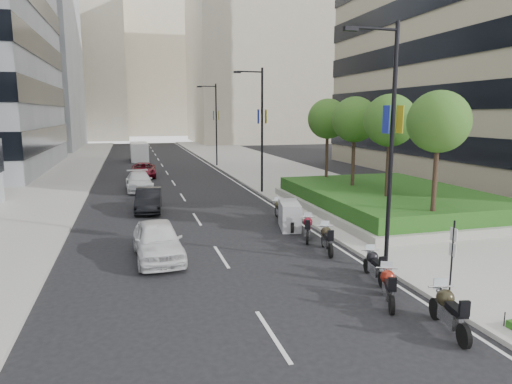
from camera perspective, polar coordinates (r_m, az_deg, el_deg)
name	(u,v)px	position (r m, az deg, el deg)	size (l,w,h in m)	color
ground	(288,288)	(15.72, 4.01, -11.92)	(160.00, 160.00, 0.00)	black
sidewalk_right	(274,171)	(46.28, 2.20, 2.65)	(10.00, 100.00, 0.15)	#9E9B93
sidewalk_left	(49,179)	(44.70, -24.41, 1.53)	(8.00, 100.00, 0.15)	#9E9B93
lane_edge	(222,173)	(44.98, -4.25, 2.33)	(0.12, 100.00, 0.01)	silver
lane_centre	(169,175)	(44.28, -10.87, 2.07)	(0.12, 100.00, 0.01)	silver
building_grey_far	(2,55)	(86.40, -29.12, 14.68)	(22.00, 26.00, 30.00)	gray
building_cream_right	(261,54)	(98.31, 0.62, 16.89)	(28.00, 24.00, 36.00)	#B7AD93
building_cream_left	(66,63)	(115.06, -22.64, 14.62)	(26.00, 24.00, 34.00)	#B7AD93
building_cream_centre	(152,66)	(134.59, -12.85, 15.16)	(30.00, 24.00, 38.00)	#B7AD93
planter	(390,206)	(28.58, 16.38, -1.64)	(10.00, 14.00, 0.40)	gray
hedge	(390,196)	(28.47, 16.44, -0.45)	(9.40, 13.40, 0.80)	#1C4E16
tree_0	(439,122)	(22.26, 21.87, 8.10)	(2.80, 2.80, 6.30)	#332319
tree_1	(390,121)	(25.56, 16.41, 8.52)	(2.80, 2.80, 6.30)	#332319
tree_2	(355,120)	(29.05, 12.23, 8.80)	(2.80, 2.80, 6.30)	#332319
tree_3	(328,119)	(32.65, 8.95, 8.98)	(2.80, 2.80, 6.30)	#332319
lamp_post_0	(388,134)	(17.33, 16.22, 6.94)	(2.34, 0.45, 9.00)	black
lamp_post_1	(260,124)	(33.04, 0.50, 8.49)	(2.34, 0.45, 9.00)	black
lamp_post_2	(215,121)	(50.58, -5.17, 8.89)	(2.34, 0.45, 9.00)	black
parking_sign	(452,253)	(15.86, 23.33, -6.97)	(0.06, 0.32, 2.50)	black
motorcycle_0	(449,311)	(13.62, 22.95, -13.54)	(0.78, 2.21, 1.11)	black
motorcycle_1	(388,287)	(14.89, 16.20, -11.33)	(0.97, 1.92, 1.01)	black
motorcycle_2	(374,265)	(16.81, 14.58, -8.87)	(0.65, 1.96, 0.98)	black
motorcycle_3	(327,239)	(19.61, 8.86, -5.85)	(0.76, 2.09, 1.05)	black
motorcycle_4	(308,228)	(21.39, 6.48, -4.54)	(0.96, 1.92, 1.01)	black
motorcycle_5	(289,216)	(23.23, 4.21, -2.97)	(1.40, 2.43, 1.38)	black
motorcycle_6	(279,210)	(25.33, 2.91, -2.26)	(0.67, 2.00, 0.99)	black
car_a	(158,240)	(18.86, -12.19, -5.93)	(1.82, 4.53, 1.54)	silver
car_b	(149,200)	(28.11, -13.28, -0.98)	(1.45, 4.17, 1.37)	black
car_c	(139,181)	(36.00, -14.40, 1.30)	(1.95, 4.79, 1.39)	white
car_d	(144,170)	(43.49, -13.87, 2.69)	(2.19, 4.74, 1.32)	maroon
delivery_van	(139,153)	(58.56, -14.38, 4.81)	(2.13, 5.39, 2.25)	white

